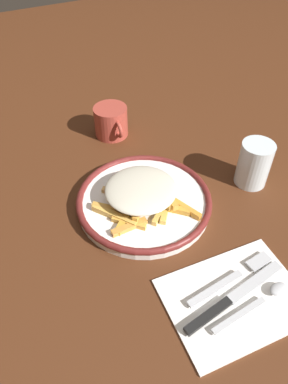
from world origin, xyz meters
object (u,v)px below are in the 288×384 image
object	(u,v)px
fries_heap	(142,194)
plate	(144,201)
knife	(227,302)
spoon	(263,299)
fork	(231,279)
napkin	(235,298)
coffee_mug	(111,122)
water_glass	(254,164)

from	to	relation	value
fries_heap	plate	bearing A→B (deg)	132.42
knife	spoon	size ratio (longest dim) A/B	1.38
fork	napkin	bearing A→B (deg)	-22.61
plate	fork	world-z (taller)	plate
fries_heap	coffee_mug	world-z (taller)	coffee_mug
napkin	coffee_mug	distance (m)	0.51
fork	spoon	distance (m)	0.06
napkin	knife	world-z (taller)	knife
napkin	water_glass	xyz separation A→B (m)	(-0.21, 0.20, 0.05)
knife	fries_heap	bearing A→B (deg)	-173.90
coffee_mug	fork	bearing A→B (deg)	0.94
knife	water_glass	world-z (taller)	water_glass
napkin	fork	xyz separation A→B (m)	(-0.03, 0.01, 0.01)
coffee_mug	water_glass	bearing A→B (deg)	33.54
fork	spoon	size ratio (longest dim) A/B	1.16
knife	coffee_mug	bearing A→B (deg)	177.45
spoon	water_glass	world-z (taller)	water_glass
coffee_mug	knife	bearing A→B (deg)	-2.55
water_glass	fries_heap	bearing A→B (deg)	-97.29
spoon	fork	bearing A→B (deg)	-157.41
plate	napkin	bearing A→B (deg)	8.32
fries_heap	spoon	size ratio (longest dim) A/B	1.17
fork	coffee_mug	world-z (taller)	coffee_mug
fries_heap	fork	xyz separation A→B (m)	(0.22, 0.06, -0.03)
plate	fries_heap	xyz separation A→B (m)	(0.01, -0.01, 0.03)
napkin	fries_heap	bearing A→B (deg)	-169.56
coffee_mug	napkin	bearing A→B (deg)	-0.47
knife	coffee_mug	distance (m)	0.52
plate	water_glass	xyz separation A→B (m)	(0.04, 0.24, 0.04)
fries_heap	fork	distance (m)	0.23
plate	water_glass	bearing A→B (deg)	80.69
fries_heap	fork	size ratio (longest dim) A/B	1.01
plate	knife	size ratio (longest dim) A/B	1.30
napkin	water_glass	distance (m)	0.30
knife	spoon	distance (m)	0.06
knife	spoon	bearing A→B (deg)	67.19
fork	spoon	bearing A→B (deg)	22.59
plate	fries_heap	world-z (taller)	fries_heap
spoon	coffee_mug	xyz separation A→B (m)	(-0.54, -0.03, 0.03)
plate	spoon	bearing A→B (deg)	14.46
knife	plate	bearing A→B (deg)	-175.91
knife	water_glass	xyz separation A→B (m)	(-0.22, 0.22, 0.04)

